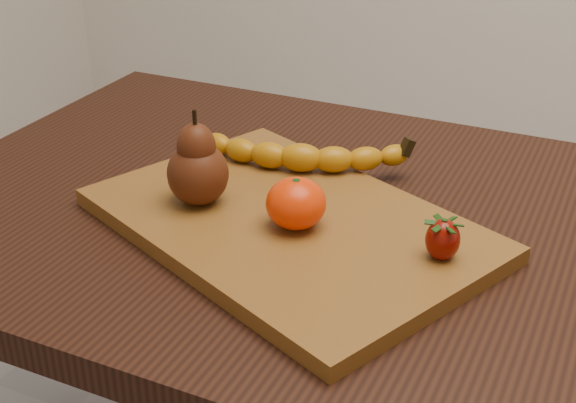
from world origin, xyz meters
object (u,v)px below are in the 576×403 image
at_px(table, 309,276).
at_px(cutting_board, 288,224).
at_px(pear, 197,158).
at_px(mandarin, 296,203).

bearing_deg(table, cutting_board, -90.58).
relative_size(cutting_board, pear, 3.95).
bearing_deg(pear, cutting_board, 4.92).
bearing_deg(cutting_board, mandarin, -18.89).
distance_m(table, pear, 0.22).
height_order(pear, mandarin, pear).
bearing_deg(cutting_board, pear, -151.56).
bearing_deg(mandarin, cutting_board, 137.59).
bearing_deg(pear, mandarin, -2.62).
bearing_deg(table, pear, -147.48).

